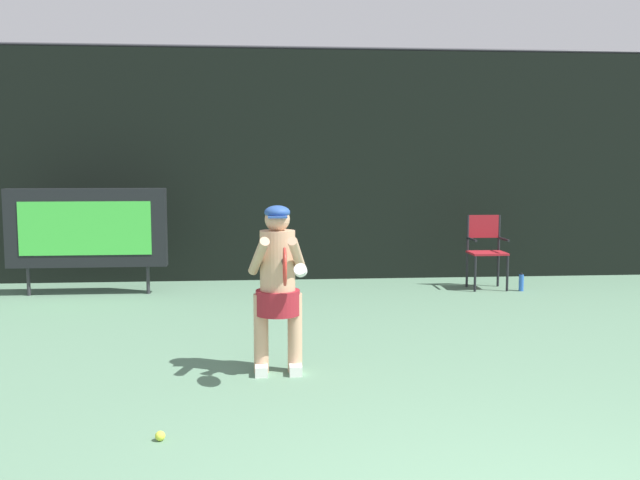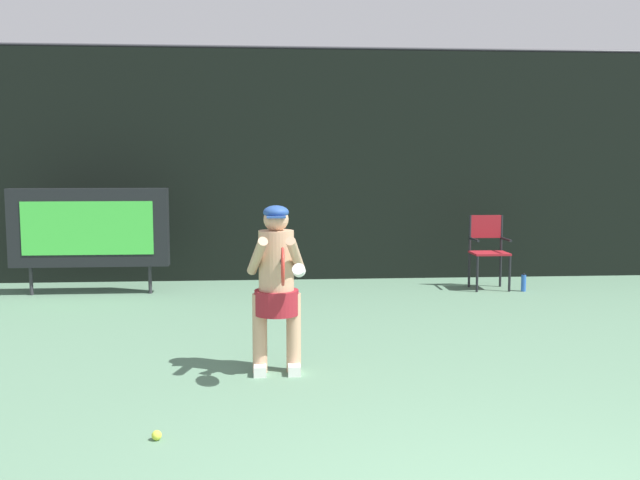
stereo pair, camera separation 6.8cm
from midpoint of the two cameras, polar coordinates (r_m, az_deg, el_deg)
The scene contains 7 objects.
backdrop_screen at distance 11.35m, azimuth 2.29°, elevation 5.98°, with size 18.00×0.12×3.66m.
scoreboard at distance 10.49m, azimuth -17.82°, elevation 0.94°, with size 2.20×0.21×1.50m.
umpire_chair at distance 10.79m, azimuth 13.50°, elevation -0.55°, with size 0.52×0.44×1.08m.
water_bottle at distance 10.75m, azimuth 16.16°, elevation -3.32°, with size 0.07×0.07×0.27m.
tennis_player at distance 6.27m, azimuth -3.19°, elevation -3.38°, with size 0.53×0.60×1.49m.
tennis_racket at distance 5.76m, azimuth -2.66°, elevation -2.11°, with size 0.03×0.60×0.31m.
tennis_ball_spare at distance 5.07m, azimuth -12.55°, elevation -15.02°, with size 0.07×0.07×0.07m.
Camera 2 is at (-1.28, -2.78, 1.86)m, focal length 39.97 mm.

